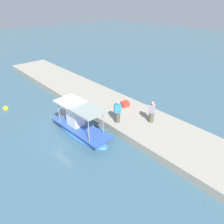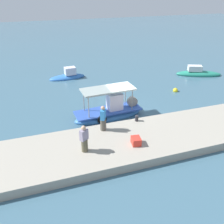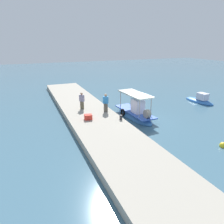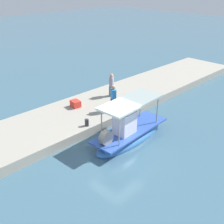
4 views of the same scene
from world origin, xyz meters
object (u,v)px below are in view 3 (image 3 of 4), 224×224
object	(u,v)px
main_fishing_boat	(135,113)
moored_boat_near	(200,100)
fisherman_near_bollard	(82,102)
cargo_crate	(88,117)
mooring_bollard	(121,117)
fisherman_by_crate	(106,104)
marker_buoy	(223,145)

from	to	relation	value
main_fishing_boat	moored_boat_near	size ratio (longest dim) A/B	1.37
fisherman_near_bollard	cargo_crate	world-z (taller)	fisherman_near_bollard
mooring_bollard	moored_boat_near	xyz separation A→B (m)	(-2.99, 12.15, -0.58)
fisherman_by_crate	mooring_bollard	xyz separation A→B (m)	(2.61, 0.40, -0.59)
cargo_crate	marker_buoy	size ratio (longest dim) A/B	1.36
marker_buoy	main_fishing_boat	bearing A→B (deg)	-159.49
cargo_crate	fisherman_near_bollard	bearing A→B (deg)	174.43
main_fishing_boat	cargo_crate	size ratio (longest dim) A/B	8.30
moored_boat_near	fisherman_near_bollard	bearing A→B (deg)	-95.19
fisherman_by_crate	marker_buoy	xyz separation A→B (m)	(8.93, 5.44, -1.28)
fisherman_near_bollard	marker_buoy	bearing A→B (deg)	34.66
mooring_bollard	fisherman_by_crate	bearing A→B (deg)	-171.23
marker_buoy	moored_boat_near	distance (m)	11.72
cargo_crate	moored_boat_near	distance (m)	14.89
fisherman_near_bollard	fisherman_by_crate	world-z (taller)	fisherman_by_crate
moored_boat_near	fisherman_by_crate	bearing A→B (deg)	-88.25
main_fishing_boat	fisherman_by_crate	bearing A→B (deg)	-116.11
main_fishing_boat	fisherman_near_bollard	bearing A→B (deg)	-123.43
fisherman_by_crate	moored_boat_near	distance (m)	12.62
fisherman_by_crate	cargo_crate	world-z (taller)	fisherman_by_crate
mooring_bollard	marker_buoy	distance (m)	8.11
fisherman_near_bollard	fisherman_by_crate	size ratio (longest dim) A/B	0.96
fisherman_by_crate	moored_boat_near	bearing A→B (deg)	91.75
fisherman_near_bollard	moored_boat_near	distance (m)	14.57
mooring_bollard	marker_buoy	size ratio (longest dim) A/B	0.86
main_fishing_boat	fisherman_near_bollard	distance (m)	5.44
marker_buoy	moored_boat_near	bearing A→B (deg)	142.60
fisherman_near_bollard	fisherman_by_crate	bearing A→B (deg)	48.37
fisherman_near_bollard	fisherman_by_crate	distance (m)	2.55
main_fishing_boat	mooring_bollard	xyz separation A→B (m)	(1.35, -2.17, 0.33)
main_fishing_boat	fisherman_by_crate	world-z (taller)	main_fishing_boat
mooring_bollard	cargo_crate	bearing A→B (deg)	-114.30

